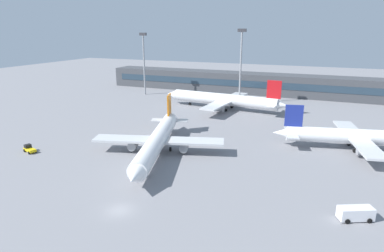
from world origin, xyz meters
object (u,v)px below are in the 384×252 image
(airplane_far, at_px, (223,99))
(baggage_tug_yellow, at_px, (29,149))
(floodlight_tower_west, at_px, (241,62))
(service_van_white, at_px, (355,213))
(airplane_mid, at_px, (363,137))
(floodlight_tower_east, at_px, (144,60))
(airplane_near, at_px, (157,141))

(airplane_far, distance_m, baggage_tug_yellow, 66.76)
(airplane_far, relative_size, floodlight_tower_west, 1.68)
(airplane_far, distance_m, floodlight_tower_west, 16.85)
(baggage_tug_yellow, distance_m, service_van_white, 69.93)
(baggage_tug_yellow, distance_m, floodlight_tower_west, 79.30)
(airplane_mid, relative_size, airplane_far, 0.88)
(baggage_tug_yellow, height_order, floodlight_tower_east, floodlight_tower_east)
(airplane_mid, relative_size, floodlight_tower_east, 1.57)
(service_van_white, xyz_separation_m, floodlight_tower_east, (-81.77, 77.20, 14.22))
(airplane_far, xyz_separation_m, floodlight_tower_west, (3.38, 10.66, 12.61))
(service_van_white, distance_m, floodlight_tower_east, 113.35)
(baggage_tug_yellow, distance_m, floodlight_tower_east, 76.75)
(baggage_tug_yellow, bearing_deg, floodlight_tower_east, 99.09)
(airplane_mid, distance_m, baggage_tug_yellow, 79.61)
(airplane_near, bearing_deg, airplane_mid, 26.33)
(service_van_white, bearing_deg, floodlight_tower_east, 136.65)
(airplane_mid, height_order, floodlight_tower_west, floodlight_tower_west)
(service_van_white, height_order, floodlight_tower_east, floodlight_tower_east)
(floodlight_tower_east, bearing_deg, floodlight_tower_west, -4.63)
(airplane_mid, height_order, baggage_tug_yellow, airplane_mid)
(baggage_tug_yellow, relative_size, floodlight_tower_east, 0.15)
(baggage_tug_yellow, height_order, service_van_white, service_van_white)
(service_van_white, relative_size, floodlight_tower_west, 0.20)
(floodlight_tower_west, height_order, floodlight_tower_east, floodlight_tower_west)
(airplane_mid, relative_size, floodlight_tower_west, 1.48)
(floodlight_tower_west, bearing_deg, airplane_near, -93.21)
(floodlight_tower_east, bearing_deg, airplane_far, -19.29)
(baggage_tug_yellow, xyz_separation_m, floodlight_tower_east, (-11.90, 74.41, 14.54))
(airplane_far, bearing_deg, service_van_white, -56.86)
(airplane_near, bearing_deg, airplane_far, 89.99)
(airplane_near, height_order, floodlight_tower_east, floodlight_tower_east)
(airplane_near, bearing_deg, floodlight_tower_east, 122.39)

